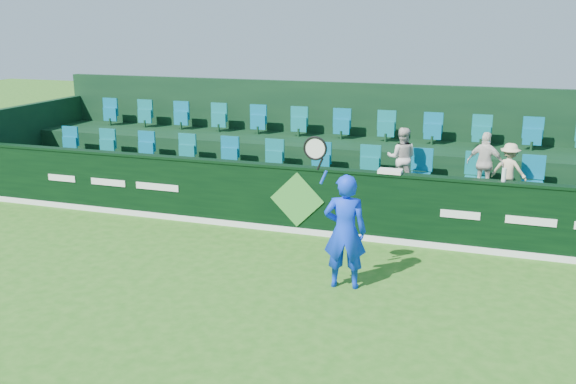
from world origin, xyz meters
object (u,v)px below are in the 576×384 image
(spectator_middle, at_px, (485,163))
(towel, at_px, (390,171))
(tennis_player, at_px, (345,231))
(drinks_bottle, at_px, (504,175))
(spectator_right, at_px, (509,170))
(spectator_left, at_px, (402,158))

(spectator_middle, distance_m, towel, 1.99)
(tennis_player, relative_size, towel, 5.73)
(tennis_player, relative_size, spectator_middle, 2.02)
(tennis_player, distance_m, spectator_middle, 3.99)
(spectator_middle, relative_size, towel, 2.84)
(tennis_player, relative_size, drinks_bottle, 10.34)
(tennis_player, height_order, spectator_right, tennis_player)
(spectator_right, xyz_separation_m, drinks_bottle, (-0.09, -1.12, 0.15))
(tennis_player, xyz_separation_m, spectator_middle, (1.93, 3.46, 0.48))
(spectator_middle, bearing_deg, towel, 48.56)
(spectator_left, bearing_deg, spectator_middle, 174.15)
(spectator_middle, bearing_deg, drinks_bottle, 121.89)
(towel, bearing_deg, drinks_bottle, 0.00)
(spectator_right, bearing_deg, tennis_player, 70.84)
(spectator_middle, distance_m, spectator_right, 0.46)
(towel, bearing_deg, spectator_right, 28.12)
(spectator_left, xyz_separation_m, towel, (-0.03, -1.12, -0.03))
(drinks_bottle, bearing_deg, spectator_middle, 107.49)
(spectator_middle, bearing_deg, tennis_player, 75.19)
(tennis_player, bearing_deg, drinks_bottle, 45.64)
(towel, distance_m, drinks_bottle, 2.01)
(towel, relative_size, drinks_bottle, 1.81)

